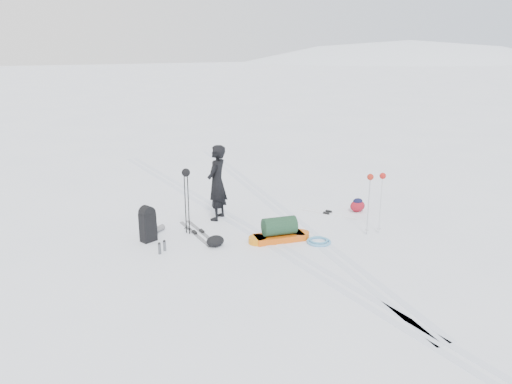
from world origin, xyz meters
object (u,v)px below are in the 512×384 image
expedition_rucksack (149,224)px  skier (217,183)px  pulk_sled (279,232)px  ski_poles_black (186,181)px

expedition_rucksack → skier: bearing=-3.3°
pulk_sled → expedition_rucksack: expedition_rucksack is taller
pulk_sled → ski_poles_black: bearing=150.6°
pulk_sled → ski_poles_black: ski_poles_black is taller
skier → pulk_sled: (0.64, -1.88, -0.71)m
skier → ski_poles_black: (-0.97, -0.59, 0.32)m
skier → ski_poles_black: size_ratio=1.22×
expedition_rucksack → ski_poles_black: 1.22m
ski_poles_black → pulk_sled: bearing=-31.8°
skier → expedition_rucksack: (-1.84, -0.58, -0.54)m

